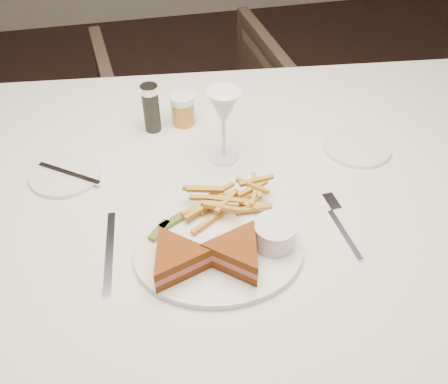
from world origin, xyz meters
TOP-DOWN VIEW (x-y plane):
  - ground at (0.00, 0.00)m, footprint 5.00×5.00m
  - table at (0.02, -0.10)m, footprint 1.63×1.18m
  - chair_far at (0.10, 0.81)m, footprint 0.73×0.69m
  - table_setting at (0.01, -0.16)m, footprint 0.83×0.63m

SIDE VIEW (x-z plane):
  - ground at x=0.00m, z-range 0.00..0.00m
  - chair_far at x=0.10m, z-range 0.00..0.69m
  - table at x=0.02m, z-range 0.00..0.75m
  - table_setting at x=0.01m, z-range 0.70..0.88m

